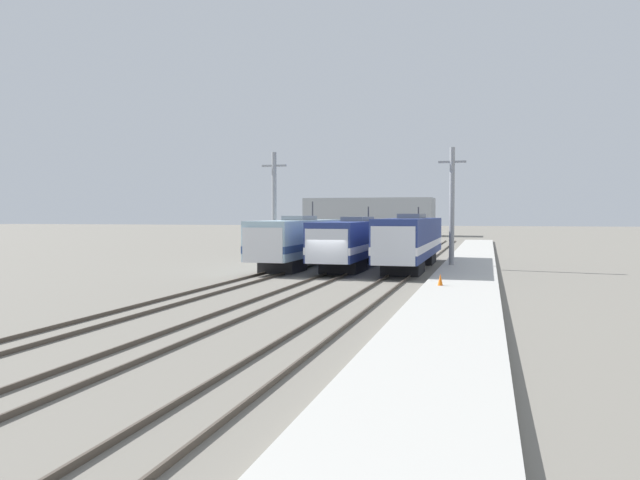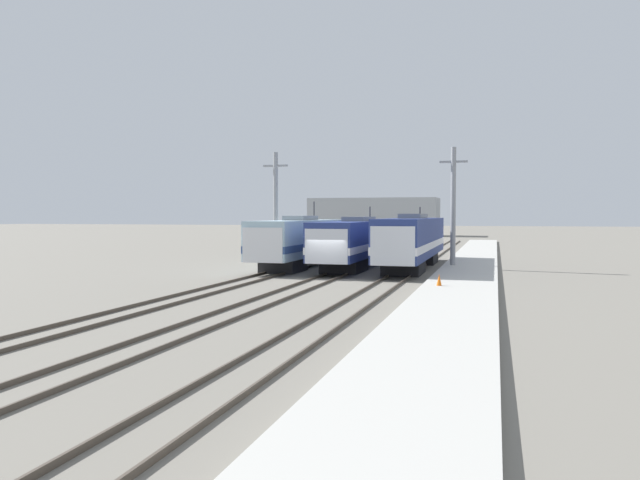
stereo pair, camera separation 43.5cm
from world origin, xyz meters
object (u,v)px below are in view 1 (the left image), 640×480
(locomotive_far_left, at_px, (298,241))
(locomotive_far_right, at_px, (411,240))
(catenary_tower_left, at_px, (274,207))
(locomotive_center, at_px, (356,241))
(traffic_cone, at_px, (440,280))
(catenary_tower_right, at_px, (452,206))

(locomotive_far_left, relative_size, locomotive_far_right, 0.84)
(locomotive_far_left, height_order, catenary_tower_left, catenary_tower_left)
(locomotive_center, relative_size, traffic_cone, 31.55)
(locomotive_far_right, xyz_separation_m, catenary_tower_left, (-11.37, 1.20, 2.59))
(catenary_tower_right, relative_size, traffic_cone, 14.67)
(locomotive_center, height_order, locomotive_far_right, locomotive_center)
(catenary_tower_left, bearing_deg, locomotive_center, -7.38)
(locomotive_far_right, xyz_separation_m, catenary_tower_right, (2.93, 1.20, 2.59))
(catenary_tower_right, bearing_deg, locomotive_center, -172.75)
(catenary_tower_left, height_order, catenary_tower_right, same)
(locomotive_far_right, distance_m, catenary_tower_left, 11.72)
(locomotive_far_left, bearing_deg, locomotive_far_right, 8.39)
(locomotive_far_right, bearing_deg, traffic_cone, -76.53)
(locomotive_center, height_order, traffic_cone, locomotive_center)
(locomotive_far_left, bearing_deg, catenary_tower_right, 12.10)
(locomotive_far_left, distance_m, catenary_tower_left, 4.59)
(catenary_tower_right, height_order, traffic_cone, catenary_tower_right)
(catenary_tower_left, relative_size, traffic_cone, 14.67)
(locomotive_center, distance_m, catenary_tower_right, 7.76)
(locomotive_far_left, height_order, locomotive_far_right, locomotive_far_left)
(traffic_cone, bearing_deg, locomotive_center, 118.89)
(locomotive_far_right, bearing_deg, locomotive_center, 176.21)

